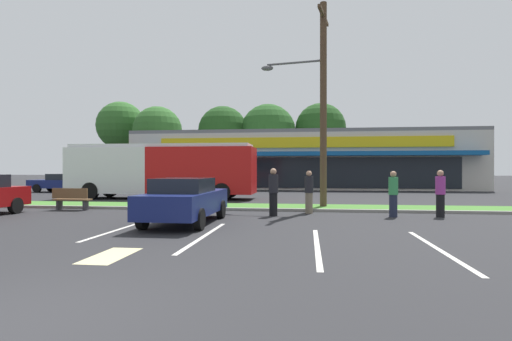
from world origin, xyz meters
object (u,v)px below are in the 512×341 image
(city_bus, at_px, (162,169))
(pedestrian_far, at_px, (273,192))
(pedestrian_near_bench, at_px, (440,193))
(pedestrian_by_pole, at_px, (393,194))
(car_1, at_px, (185,200))
(bus_stop_bench, at_px, (71,198))
(car_0, at_px, (62,183))
(pedestrian_mid, at_px, (309,192))
(utility_pole, at_px, (320,98))

(city_bus, relative_size, pedestrian_far, 6.24)
(pedestrian_near_bench, relative_size, pedestrian_by_pole, 1.02)
(city_bus, distance_m, car_1, 11.58)
(pedestrian_by_pole, bearing_deg, pedestrian_near_bench, -50.08)
(bus_stop_bench, height_order, pedestrian_near_bench, pedestrian_near_bench)
(pedestrian_far, bearing_deg, car_1, 150.60)
(car_0, height_order, pedestrian_mid, pedestrian_mid)
(city_bus, xyz_separation_m, pedestrian_mid, (8.73, -7.05, -0.91))
(utility_pole, distance_m, bus_stop_bench, 11.70)
(pedestrian_near_bench, bearing_deg, city_bus, -69.06)
(utility_pole, distance_m, city_bus, 10.97)
(pedestrian_far, bearing_deg, utility_pole, -12.73)
(car_0, bearing_deg, pedestrian_mid, 145.92)
(car_1, bearing_deg, utility_pole, -39.19)
(bus_stop_bench, height_order, pedestrian_by_pole, pedestrian_by_pole)
(car_0, bearing_deg, utility_pole, 150.94)
(utility_pole, bearing_deg, pedestrian_mid, -103.57)
(city_bus, xyz_separation_m, car_1, (4.73, -10.52, -1.00))
(car_1, xyz_separation_m, pedestrian_far, (2.66, 2.44, 0.14))
(car_1, bearing_deg, bus_stop_bench, 60.43)
(city_bus, bearing_deg, utility_pole, 151.03)
(pedestrian_near_bench, height_order, pedestrian_mid, pedestrian_near_bench)
(pedestrian_far, bearing_deg, city_bus, 60.50)
(city_bus, height_order, pedestrian_by_pole, city_bus)
(pedestrian_by_pole, bearing_deg, utility_pole, 76.09)
(utility_pole, relative_size, pedestrian_far, 5.11)
(car_0, xyz_separation_m, pedestrian_far, (17.66, -13.88, 0.17))
(pedestrian_far, bearing_deg, pedestrian_by_pole, -68.90)
(bus_stop_bench, height_order, pedestrian_mid, pedestrian_mid)
(pedestrian_by_pole, height_order, pedestrian_mid, pedestrian_mid)
(car_0, height_order, pedestrian_by_pole, pedestrian_by_pole)
(car_0, relative_size, pedestrian_near_bench, 2.69)
(bus_stop_bench, bearing_deg, car_1, 150.43)
(car_0, distance_m, pedestrian_by_pole, 25.95)
(pedestrian_by_pole, xyz_separation_m, pedestrian_mid, (-3.08, 0.80, 0.00))
(pedestrian_by_pole, bearing_deg, car_1, 144.26)
(car_0, distance_m, car_1, 22.17)
(city_bus, relative_size, bus_stop_bench, 7.01)
(car_0, bearing_deg, car_1, 132.58)
(car_1, height_order, pedestrian_mid, pedestrian_mid)
(pedestrian_by_pole, bearing_deg, pedestrian_far, 126.59)
(city_bus, bearing_deg, pedestrian_near_bench, 150.11)
(utility_pole, bearing_deg, pedestrian_near_bench, -31.46)
(bus_stop_bench, xyz_separation_m, pedestrian_far, (8.82, -1.06, 0.40))
(city_bus, distance_m, pedestrian_by_pole, 14.21)
(bus_stop_bench, xyz_separation_m, pedestrian_by_pole, (13.23, -0.82, 0.35))
(city_bus, distance_m, pedestrian_mid, 11.26)
(pedestrian_by_pole, height_order, pedestrian_far, pedestrian_far)
(car_1, xyz_separation_m, pedestrian_mid, (3.99, 3.47, 0.09))
(car_0, distance_m, pedestrian_near_bench, 27.33)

